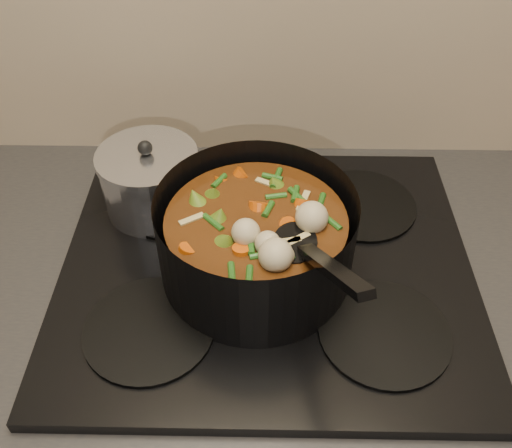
{
  "coord_description": "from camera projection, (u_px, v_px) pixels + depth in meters",
  "views": [
    {
      "loc": [
        -0.01,
        1.34,
        1.57
      ],
      "look_at": [
        -0.02,
        1.91,
        1.03
      ],
      "focal_mm": 40.0,
      "sensor_mm": 36.0,
      "label": 1
    }
  ],
  "objects": [
    {
      "name": "counter",
      "position": [
        264.0,
        414.0,
        1.2
      ],
      "size": [
        2.64,
        0.64,
        0.91
      ],
      "color": "brown",
      "rests_on": "ground"
    },
    {
      "name": "stovetop",
      "position": [
        267.0,
        265.0,
        0.88
      ],
      "size": [
        0.62,
        0.54,
        0.03
      ],
      "color": "black",
      "rests_on": "counter"
    },
    {
      "name": "saucepan",
      "position": [
        150.0,
        181.0,
        0.92
      ],
      "size": [
        0.16,
        0.16,
        0.13
      ],
      "rotation": [
        0.0,
        0.0,
        -0.4
      ],
      "color": "silver",
      "rests_on": "stovetop"
    },
    {
      "name": "stockpot",
      "position": [
        256.0,
        240.0,
        0.81
      ],
      "size": [
        0.31,
        0.37,
        0.21
      ],
      "rotation": [
        0.0,
        0.0,
        0.12
      ],
      "color": "black",
      "rests_on": "stovetop"
    }
  ]
}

